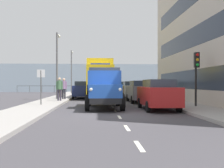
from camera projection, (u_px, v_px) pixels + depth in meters
name	position (u px, v px, depth m)	size (l,w,h in m)	color
ground_plane	(108.00, 101.00, 22.37)	(80.00, 80.00, 0.00)	#423F44
sidewalk_left	(160.00, 100.00, 22.64)	(2.43, 41.92, 0.15)	#9E9993
sidewalk_right	(55.00, 100.00, 22.09)	(2.43, 41.92, 0.15)	#9E9993
road_centreline_markings	(108.00, 100.00, 22.63)	(0.12, 38.81, 0.01)	silver
sea_horizon	(102.00, 78.00, 46.28)	(80.00, 0.80, 5.00)	#8C9EAD
seawall_railing	(103.00, 87.00, 42.69)	(28.08, 0.08, 1.20)	#4C5156
truck_vintage_blue	(104.00, 89.00, 15.33)	(2.17, 5.64, 2.43)	black
lorry_cargo_yellow	(100.00, 78.00, 25.69)	(2.58, 8.20, 3.87)	gold
car_red_kerbside_near	(158.00, 94.00, 14.52)	(1.81, 4.11, 1.72)	#B21E1E
car_grey_kerbside_1	(140.00, 91.00, 20.37)	(1.85, 4.47, 1.72)	slate
car_white_kerbside_2	(131.00, 90.00, 25.95)	(1.87, 3.97, 1.72)	white
car_teal_kerbside_3	(125.00, 89.00, 30.91)	(1.82, 3.85, 1.72)	#1E6670
car_navy_oppositeside_0	(83.00, 89.00, 25.98)	(1.85, 4.56, 1.72)	navy
car_silver_oppositeside_1	(85.00, 88.00, 32.16)	(1.88, 4.51, 1.72)	#B7BABF
car_maroon_oppositeside_2	(87.00, 88.00, 38.71)	(1.90, 4.22, 1.72)	maroon
pedestrian_couple_b	(59.00, 87.00, 20.21)	(0.53, 0.34, 1.82)	#383342
pedestrian_with_bag	(64.00, 87.00, 22.52)	(0.53, 0.34, 1.82)	black
pedestrian_near_railing	(61.00, 88.00, 24.76)	(0.53, 0.34, 1.62)	#4C473D
pedestrian_in_dark_coat	(62.00, 88.00, 27.85)	(0.53, 0.34, 1.57)	black
traffic_light_near	(196.00, 67.00, 15.24)	(0.28, 0.41, 3.20)	black
lamp_post_promenade	(57.00, 59.00, 22.95)	(0.32, 1.14, 5.89)	#59595B
lamp_post_far	(72.00, 67.00, 35.85)	(0.32, 1.14, 5.98)	#59595B
street_sign	(41.00, 81.00, 16.49)	(0.50, 0.07, 2.25)	#4C4C4C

